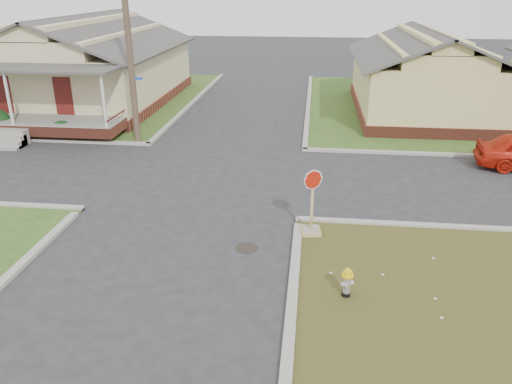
# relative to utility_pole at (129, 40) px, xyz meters

# --- Properties ---
(ground) EXTENTS (120.00, 120.00, 0.00)m
(ground) POSITION_rel_utility_pole_xyz_m (4.20, -8.90, -4.66)
(ground) COLOR #28282A
(ground) RESTS_ON ground
(verge_far_left) EXTENTS (19.00, 19.00, 0.05)m
(verge_far_left) POSITION_rel_utility_pole_xyz_m (-8.80, 9.10, -4.64)
(verge_far_left) COLOR #304E1B
(verge_far_left) RESTS_ON ground
(curbs) EXTENTS (80.00, 40.00, 0.12)m
(curbs) POSITION_rel_utility_pole_xyz_m (4.20, -3.90, -4.66)
(curbs) COLOR #9A968B
(curbs) RESTS_ON ground
(manhole) EXTENTS (0.64, 0.64, 0.01)m
(manhole) POSITION_rel_utility_pole_xyz_m (6.40, -9.40, -4.66)
(manhole) COLOR black
(manhole) RESTS_ON ground
(corner_house) EXTENTS (10.10, 15.50, 5.30)m
(corner_house) POSITION_rel_utility_pole_xyz_m (-5.80, 7.78, -2.38)
(corner_house) COLOR brown
(corner_house) RESTS_ON ground
(side_house_yellow) EXTENTS (7.60, 11.60, 4.70)m
(side_house_yellow) POSITION_rel_utility_pole_xyz_m (14.20, 7.60, -2.47)
(side_house_yellow) COLOR brown
(side_house_yellow) RESTS_ON ground
(utility_pole) EXTENTS (1.80, 0.28, 9.00)m
(utility_pole) POSITION_rel_utility_pole_xyz_m (0.00, 0.00, 0.00)
(utility_pole) COLOR #453428
(utility_pole) RESTS_ON ground
(fire_hydrant) EXTENTS (0.28, 0.28, 0.76)m
(fire_hydrant) POSITION_rel_utility_pole_xyz_m (9.06, -11.51, -4.19)
(fire_hydrant) COLOR black
(fire_hydrant) RESTS_ON ground
(stop_sign) EXTENTS (0.58, 0.56, 2.03)m
(stop_sign) POSITION_rel_utility_pole_xyz_m (8.18, -8.38, -4.17)
(stop_sign) COLOR #A58659
(stop_sign) RESTS_ON ground
(hedge_right) EXTENTS (1.24, 1.02, 0.95)m
(hedge_right) POSITION_rel_utility_pole_xyz_m (-3.71, 0.06, -4.14)
(hedge_right) COLOR #133515
(hedge_right) RESTS_ON verge_far_left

